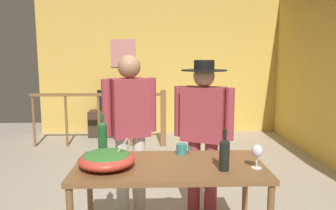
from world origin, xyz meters
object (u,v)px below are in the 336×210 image
at_px(wine_bottle_dark, 224,153).
at_px(stair_railing, 123,112).
at_px(serving_table, 170,173).
at_px(wine_glass, 257,152).
at_px(flat_screen_tv, 111,99).
at_px(tv_console, 112,123).
at_px(salad_bowl, 107,159).
at_px(wine_bottle_green, 103,138).
at_px(mug_teal, 182,149).
at_px(person_standing_left, 130,123).
at_px(framed_picture, 123,53).
at_px(person_standing_right, 203,124).

bearing_deg(wine_bottle_dark, stair_railing, 107.88).
distance_m(serving_table, wine_glass, 0.70).
height_order(stair_railing, flat_screen_tv, stair_railing).
bearing_deg(tv_console, salad_bowl, -82.63).
xyz_separation_m(tv_console, wine_bottle_green, (0.46, -3.86, 0.68)).
xyz_separation_m(tv_console, mug_teal, (1.13, -3.81, 0.56)).
distance_m(tv_console, person_standing_left, 3.47).
bearing_deg(wine_bottle_dark, framed_picture, 104.72).
bearing_deg(tv_console, wine_bottle_green, -83.18).
distance_m(flat_screen_tv, person_standing_right, 3.59).
bearing_deg(person_standing_right, wine_bottle_dark, 115.14).
xyz_separation_m(salad_bowl, person_standing_left, (0.11, 0.81, 0.11)).
xyz_separation_m(stair_railing, serving_table, (0.71, -3.30, 0.08)).
height_order(flat_screen_tv, person_standing_left, person_standing_left).
xyz_separation_m(tv_console, person_standing_right, (1.38, -3.34, 0.68)).
xyz_separation_m(flat_screen_tv, mug_teal, (1.13, -3.78, 0.05)).
relative_size(stair_railing, mug_teal, 19.15).
relative_size(framed_picture, salad_bowl, 1.30).
distance_m(salad_bowl, person_standing_right, 1.17).
height_order(stair_railing, wine_glass, stair_railing).
relative_size(wine_bottle_dark, person_standing_left, 0.19).
bearing_deg(wine_bottle_green, stair_railing, 92.91).
bearing_deg(salad_bowl, person_standing_left, 81.97).
xyz_separation_m(salad_bowl, wine_bottle_green, (-0.07, 0.28, 0.09)).
bearing_deg(wine_bottle_dark, flat_screen_tv, 108.65).
bearing_deg(wine_glass, person_standing_right, 108.70).
xyz_separation_m(framed_picture, wine_bottle_green, (0.23, -4.15, -0.74)).
bearing_deg(framed_picture, wine_bottle_dark, -75.28).
xyz_separation_m(wine_glass, wine_bottle_dark, (-0.26, -0.04, 0.00)).
xyz_separation_m(stair_railing, person_standing_left, (0.34, -2.56, 0.34)).
bearing_deg(mug_teal, wine_glass, -35.11).
height_order(mug_teal, person_standing_right, person_standing_right).
height_order(salad_bowl, wine_glass, salad_bowl).
xyz_separation_m(mug_teal, person_standing_left, (-0.48, 0.47, 0.14)).
bearing_deg(wine_bottle_green, tv_console, 96.82).
xyz_separation_m(framed_picture, person_standing_right, (1.15, -3.63, -0.73)).
relative_size(framed_picture, stair_railing, 0.24).
relative_size(salad_bowl, person_standing_right, 0.27).
height_order(tv_console, wine_glass, wine_glass).
distance_m(framed_picture, person_standing_left, 3.72).
bearing_deg(stair_railing, person_standing_right, -67.15).
distance_m(framed_picture, person_standing_right, 3.88).
bearing_deg(serving_table, wine_bottle_dark, -20.54).
relative_size(tv_console, serving_table, 0.61).
relative_size(framed_picture, mug_teal, 4.50).
xyz_separation_m(serving_table, wine_bottle_green, (-0.56, 0.22, 0.24)).
distance_m(stair_railing, salad_bowl, 3.38).
distance_m(wine_glass, person_standing_left, 1.33).
height_order(wine_glass, wine_bottle_dark, wine_bottle_dark).
bearing_deg(salad_bowl, person_standing_right, 43.56).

